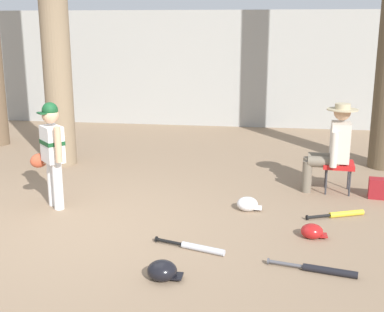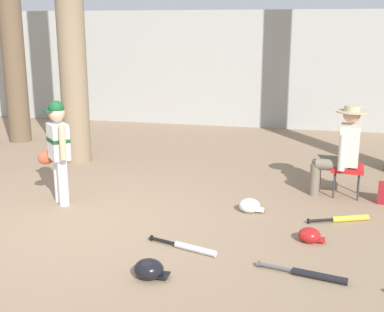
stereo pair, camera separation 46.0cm
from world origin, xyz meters
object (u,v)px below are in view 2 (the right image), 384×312
(tree_near_player, at_px, (69,1))
(bat_yellow_trainer, at_px, (345,219))
(batting_helmet_white, at_px, (250,206))
(bat_aluminum_silver, at_px, (190,248))
(seated_spectator, at_px, (341,148))
(bat_black_composite, at_px, (312,275))
(batting_helmet_black, at_px, (149,269))
(young_ballplayer, at_px, (58,146))
(batting_helmet_red, at_px, (310,235))
(folding_stool, at_px, (347,169))

(tree_near_player, xyz_separation_m, bat_yellow_trainer, (4.16, -1.80, -2.51))
(tree_near_player, relative_size, batting_helmet_white, 19.27)
(bat_aluminum_silver, xyz_separation_m, batting_helmet_white, (0.45, 1.23, 0.04))
(tree_near_player, bearing_deg, seated_spectator, -11.58)
(bat_black_composite, height_order, batting_helmet_black, batting_helmet_black)
(tree_near_player, height_order, young_ballplayer, tree_near_player)
(bat_yellow_trainer, bearing_deg, tree_near_player, 156.64)
(seated_spectator, relative_size, bat_aluminum_silver, 1.60)
(bat_black_composite, bearing_deg, batting_helmet_red, 92.07)
(young_ballplayer, relative_size, bat_black_composite, 1.61)
(folding_stool, height_order, batting_helmet_red, folding_stool)
(tree_near_player, height_order, folding_stool, tree_near_player)
(young_ballplayer, distance_m, bat_aluminum_silver, 2.28)
(young_ballplayer, xyz_separation_m, batting_helmet_white, (2.36, 0.22, -0.67))
(bat_yellow_trainer, bearing_deg, batting_helmet_red, -121.03)
(seated_spectator, distance_m, bat_aluminum_silver, 2.67)
(young_ballplayer, bearing_deg, bat_aluminum_silver, -27.79)
(folding_stool, height_order, batting_helmet_white, folding_stool)
(young_ballplayer, height_order, batting_helmet_white, young_ballplayer)
(batting_helmet_black, bearing_deg, young_ballplayer, 135.92)
(tree_near_player, relative_size, bat_yellow_trainer, 8.34)
(batting_helmet_white, relative_size, batting_helmet_black, 0.95)
(batting_helmet_red, height_order, batting_helmet_white, batting_helmet_white)
(young_ballplayer, distance_m, batting_helmet_black, 2.44)
(young_ballplayer, height_order, bat_aluminum_silver, young_ballplayer)
(bat_yellow_trainer, height_order, batting_helmet_white, batting_helmet_white)
(tree_near_player, distance_m, bat_black_composite, 5.60)
(young_ballplayer, bearing_deg, bat_yellow_trainer, 2.54)
(batting_helmet_white, bearing_deg, bat_aluminum_silver, -110.19)
(tree_near_player, distance_m, bat_aluminum_silver, 4.67)
(seated_spectator, distance_m, batting_helmet_red, 1.75)
(tree_near_player, height_order, seated_spectator, tree_near_player)
(bat_yellow_trainer, distance_m, bat_aluminum_silver, 1.95)
(folding_stool, relative_size, bat_aluminum_silver, 0.58)
(batting_helmet_white, bearing_deg, tree_near_player, 150.48)
(batting_helmet_red, bearing_deg, bat_aluminum_silver, -156.81)
(bat_black_composite, distance_m, bat_yellow_trainer, 1.52)
(batting_helmet_red, xyz_separation_m, batting_helmet_black, (-1.39, -1.12, 0.01))
(tree_near_player, distance_m, batting_helmet_black, 4.95)
(folding_stool, relative_size, batting_helmet_black, 1.36)
(batting_helmet_red, bearing_deg, batting_helmet_white, 133.97)
(folding_stool, distance_m, batting_helmet_black, 3.31)
(bat_yellow_trainer, distance_m, batting_helmet_red, 0.78)
(seated_spectator, xyz_separation_m, bat_aluminum_silver, (-1.52, -2.11, -0.61))
(seated_spectator, bearing_deg, bat_yellow_trainer, -87.54)
(bat_aluminum_silver, distance_m, batting_helmet_black, 0.66)
(folding_stool, height_order, bat_yellow_trainer, folding_stool)
(bat_black_composite, relative_size, bat_aluminum_silver, 1.08)
(tree_near_player, bearing_deg, young_ballplayer, -70.63)
(tree_near_player, relative_size, young_ballplayer, 4.47)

